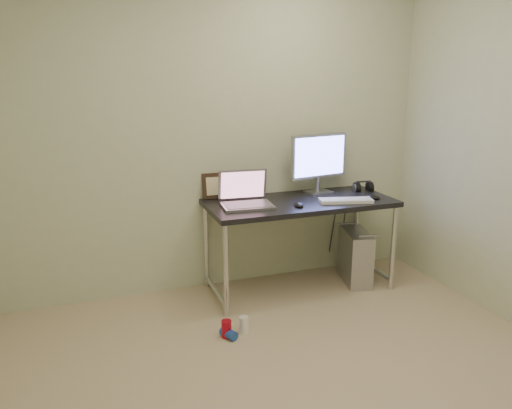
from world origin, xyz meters
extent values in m
plane|color=tan|center=(0.00, 0.00, 0.00)|extent=(3.50, 3.50, 0.00)
cube|color=beige|center=(0.00, 1.75, 1.25)|extent=(3.50, 0.02, 2.50)
cube|color=black|center=(0.57, 1.42, 0.73)|extent=(1.49, 0.65, 0.04)
cylinder|color=silver|center=(-0.14, 1.14, 0.35)|extent=(0.04, 0.04, 0.71)
cylinder|color=silver|center=(-0.14, 1.71, 0.35)|extent=(0.04, 0.04, 0.71)
cylinder|color=silver|center=(1.27, 1.14, 0.35)|extent=(0.04, 0.04, 0.71)
cylinder|color=silver|center=(1.27, 1.71, 0.35)|extent=(0.04, 0.04, 0.71)
cylinder|color=silver|center=(-0.14, 1.42, 0.08)|extent=(0.04, 0.57, 0.04)
cylinder|color=silver|center=(1.27, 1.42, 0.08)|extent=(0.04, 0.57, 0.04)
cube|color=#AAAAAF|center=(1.08, 1.39, 0.22)|extent=(0.28, 0.46, 0.45)
cylinder|color=#9F9FA5|center=(1.08, 1.21, 0.46)|extent=(0.16, 0.06, 0.02)
cylinder|color=#9F9FA5|center=(1.08, 1.56, 0.46)|extent=(0.16, 0.06, 0.02)
cylinder|color=black|center=(1.03, 1.70, 0.40)|extent=(0.01, 0.16, 0.69)
cylinder|color=black|center=(1.12, 1.68, 0.38)|extent=(0.02, 0.11, 0.71)
cylinder|color=#AA091B|center=(-0.22, 0.86, 0.06)|extent=(0.08, 0.08, 0.12)
cylinder|color=white|center=(-0.09, 0.88, 0.06)|extent=(0.07, 0.07, 0.12)
cylinder|color=#1F47A7|center=(-0.21, 0.84, 0.03)|extent=(0.11, 0.14, 0.07)
cube|color=#9F9FA5|center=(0.11, 1.38, 0.76)|extent=(0.40, 0.30, 0.02)
cube|color=slate|center=(0.11, 1.38, 0.77)|extent=(0.35, 0.25, 0.00)
cube|color=gray|center=(0.12, 1.53, 0.89)|extent=(0.38, 0.09, 0.24)
cube|color=#724553|center=(0.12, 1.52, 0.89)|extent=(0.34, 0.07, 0.21)
cube|color=#9F9FA5|center=(0.82, 1.60, 0.76)|extent=(0.23, 0.19, 0.02)
cylinder|color=#9F9FA5|center=(0.82, 1.62, 0.82)|extent=(0.03, 0.03, 0.12)
cube|color=#9F9FA5|center=(0.82, 1.61, 1.06)|extent=(0.53, 0.12, 0.37)
cube|color=#6877FF|center=(0.82, 1.59, 1.06)|extent=(0.48, 0.08, 0.32)
cube|color=silver|center=(0.89, 1.26, 0.76)|extent=(0.43, 0.24, 0.03)
ellipsoid|color=black|center=(1.15, 1.28, 0.77)|extent=(0.11, 0.14, 0.04)
ellipsoid|color=black|center=(0.48, 1.26, 0.77)|extent=(0.10, 0.13, 0.04)
cylinder|color=black|center=(1.16, 1.54, 0.78)|extent=(0.05, 0.10, 0.10)
cylinder|color=black|center=(1.28, 1.54, 0.78)|extent=(0.05, 0.10, 0.10)
cube|color=black|center=(1.22, 1.54, 0.83)|extent=(0.13, 0.03, 0.01)
cube|color=black|center=(-0.02, 1.73, 0.85)|extent=(0.26, 0.08, 0.21)
cylinder|color=silver|center=(0.23, 1.67, 0.79)|extent=(0.01, 0.01, 0.09)
cylinder|color=silver|center=(0.23, 1.67, 0.85)|extent=(0.04, 0.03, 0.04)
camera|label=1|loc=(-1.07, -2.06, 1.74)|focal=35.00mm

